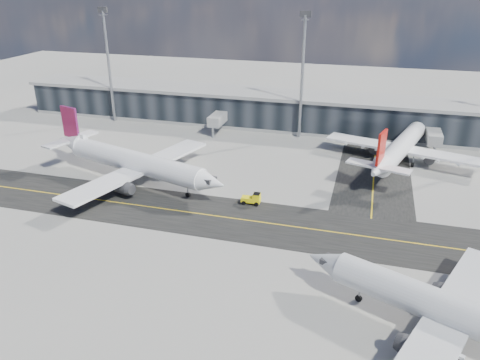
# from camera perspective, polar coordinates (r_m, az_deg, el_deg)

# --- Properties ---
(ground) EXTENTS (300.00, 300.00, 0.00)m
(ground) POSITION_cam_1_polar(r_m,az_deg,el_deg) (71.64, 0.93, -6.53)
(ground) COLOR gray
(ground) RESTS_ON ground
(taxiway_lanes) EXTENTS (180.00, 63.00, 0.03)m
(taxiway_lanes) POSITION_cam_1_polar(r_m,az_deg,el_deg) (80.14, 5.64, -3.15)
(taxiway_lanes) COLOR black
(taxiway_lanes) RESTS_ON ground
(terminal_concourse) EXTENTS (152.00, 19.80, 8.80)m
(terminal_concourse) POSITION_cam_1_polar(r_m,az_deg,el_deg) (120.15, 7.86, 8.09)
(terminal_concourse) COLOR black
(terminal_concourse) RESTS_ON ground
(floodlight_masts) EXTENTS (102.50, 0.70, 28.90)m
(floodlight_masts) POSITION_cam_1_polar(r_m,az_deg,el_deg) (110.85, 7.62, 12.91)
(floodlight_masts) COLOR gray
(floodlight_masts) RESTS_ON ground
(airliner_af) EXTENTS (40.26, 34.69, 12.14)m
(airliner_af) POSITION_cam_1_polar(r_m,az_deg,el_deg) (89.82, -12.91, 2.19)
(airliner_af) COLOR white
(airliner_af) RESTS_ON ground
(airliner_redtail) EXTENTS (32.16, 37.34, 11.24)m
(airliner_redtail) POSITION_cam_1_polar(r_m,az_deg,el_deg) (101.62, 19.04, 3.83)
(airliner_redtail) COLOR white
(airliner_redtail) RESTS_ON ground
(airliner_near) EXTENTS (35.68, 30.84, 11.03)m
(airliner_near) POSITION_cam_1_polar(r_m,az_deg,el_deg) (55.52, 25.87, -14.89)
(airliner_near) COLOR silver
(airliner_near) RESTS_ON ground
(baggage_tug) EXTENTS (3.33, 1.79, 2.05)m
(baggage_tug) POSITION_cam_1_polar(r_m,az_deg,el_deg) (79.97, 1.57, -2.28)
(baggage_tug) COLOR yellow
(baggage_tug) RESTS_ON ground
(service_van) EXTENTS (3.36, 5.44, 1.41)m
(service_van) POSITION_cam_1_polar(r_m,az_deg,el_deg) (107.56, 17.31, 3.44)
(service_van) COLOR white
(service_van) RESTS_ON ground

